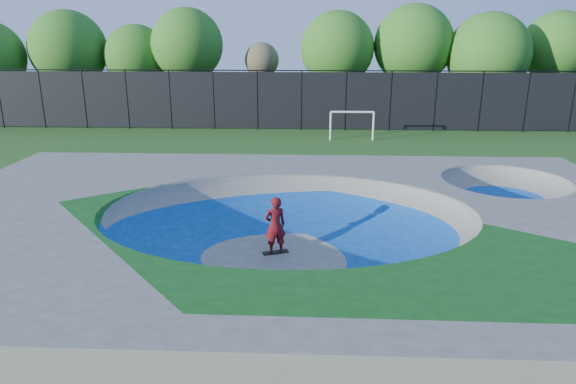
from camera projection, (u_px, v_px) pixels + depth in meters
The scene contains 7 objects.
ground at pixel (287, 257), 15.33m from camera, with size 120.00×120.00×0.00m, color #245116.
skate_deck at pixel (287, 234), 15.11m from camera, with size 22.00×14.00×1.50m, color gray.
skater at pixel (275, 226), 15.32m from camera, with size 0.65×0.43×1.80m, color #B20E14.
skateboard at pixel (275, 252), 15.58m from camera, with size 0.78×0.22×0.05m, color black.
soccer_goal at pixel (352, 120), 31.63m from camera, with size 2.76×0.12×1.82m.
fence at pixel (301, 99), 34.74m from camera, with size 48.09×0.09×4.04m.
treeline at pixel (300, 50), 38.51m from camera, with size 52.14×7.20×8.53m.
Camera 1 is at (0.64, -14.05, 6.41)m, focal length 32.00 mm.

